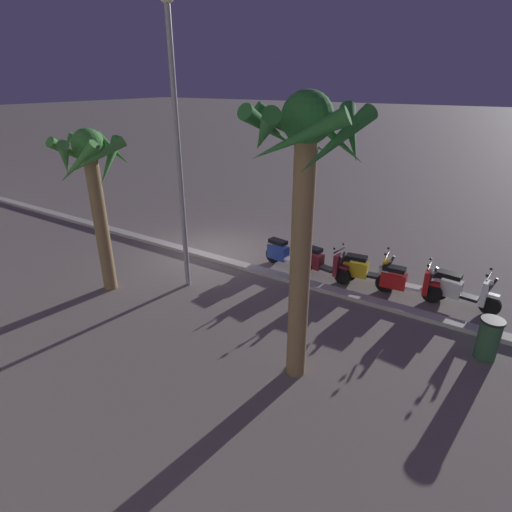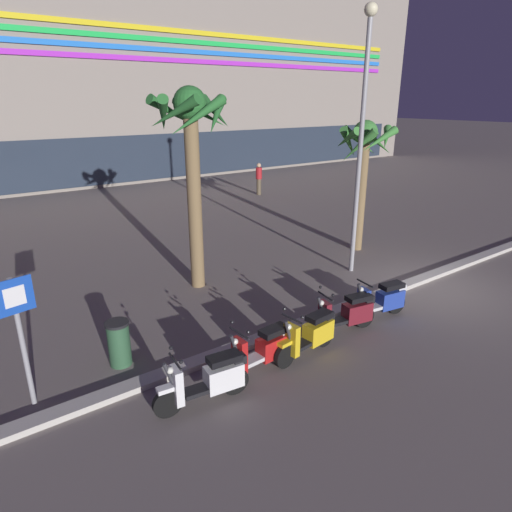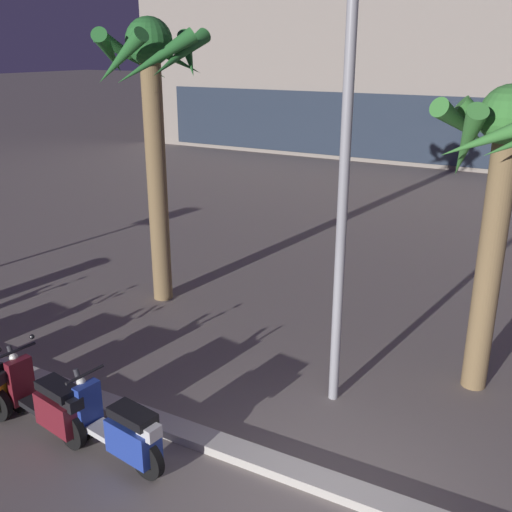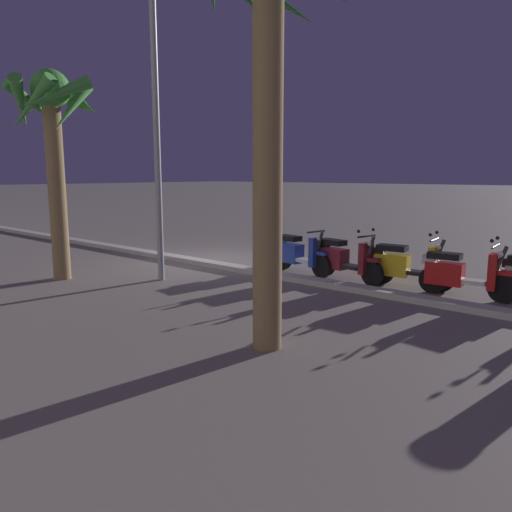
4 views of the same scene
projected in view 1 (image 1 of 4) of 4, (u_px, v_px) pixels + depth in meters
name	position (u px, v px, depth m)	size (l,w,h in m)	color
ground_plane	(213.00, 253.00, 14.11)	(200.00, 200.00, 0.00)	slate
curb_strip	(205.00, 256.00, 13.74)	(60.00, 0.36, 0.12)	#BCB7AD
scooter_white_mid_rear	(459.00, 289.00, 10.68)	(1.79, 0.57, 1.17)	black
scooter_red_mid_front	(404.00, 281.00, 11.15)	(1.77, 0.56, 1.17)	black
scooter_yellow_lead_nearest	(365.00, 270.00, 11.81)	(1.74, 0.57, 1.17)	black
scooter_maroon_second_in_line	(320.00, 262.00, 12.30)	(1.82, 0.65, 1.17)	black
scooter_blue_tail_end	(285.00, 254.00, 12.90)	(1.76, 0.62, 1.04)	black
palm_tree_far_corner	(304.00, 177.00, 6.76)	(2.24, 2.22, 5.42)	olive
palm_tree_by_mall_entrance	(93.00, 173.00, 10.42)	(2.06, 2.05, 4.45)	olive
litter_bin	(489.00, 338.00, 8.62)	(0.48, 0.48, 0.95)	#2D5638
street_lamp	(176.00, 125.00, 10.15)	(0.36, 0.36, 7.47)	#939399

